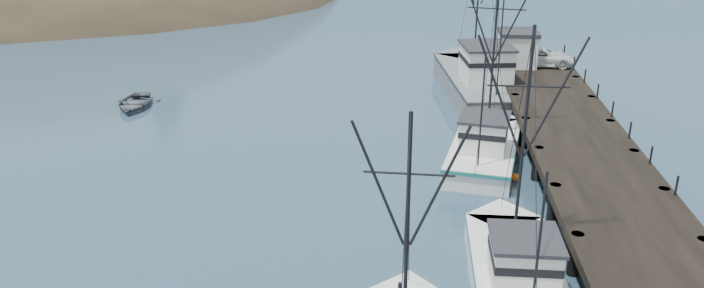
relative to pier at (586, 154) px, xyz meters
The scene contains 8 objects.
pier is the anchor object (origin of this frame).
moored_sailboats 65.57m from the pier, 140.40° to the left, with size 23.98×17.77×6.35m.
trawler_near 12.50m from the pier, 115.15° to the right, with size 3.66×11.09×11.33m.
trawler_far 6.05m from the pier, 151.17° to the left, with size 5.66×11.81×11.94m.
work_vessel 16.64m from the pier, 106.30° to the left, with size 6.79×16.49×13.60m.
pier_shed 18.14m from the pier, 94.76° to the left, with size 3.00×3.20×2.80m.
pickup_truck 18.04m from the pier, 88.32° to the left, with size 2.34×5.08×1.41m, color silver.
motorboat 32.36m from the pier, 160.64° to the left, with size 3.38×4.73×0.98m, color #4F5258.
Camera 1 is at (4.05, -20.52, 16.25)m, focal length 35.00 mm.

